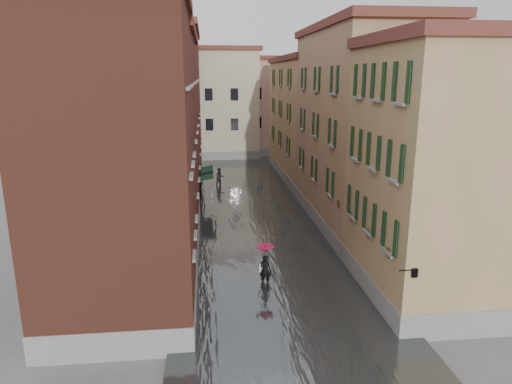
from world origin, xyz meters
TOP-DOWN VIEW (x-y plane):
  - ground at (0.00, 0.00)m, footprint 120.00×120.00m
  - floodwater at (0.00, 13.00)m, footprint 10.00×60.00m
  - building_left_near at (-7.00, -2.00)m, footprint 6.00×8.00m
  - building_left_mid at (-7.00, 9.00)m, footprint 6.00×14.00m
  - building_left_far at (-7.00, 24.00)m, footprint 6.00×16.00m
  - building_right_near at (7.00, -2.00)m, footprint 6.00×8.00m
  - building_right_mid at (7.00, 9.00)m, footprint 6.00×14.00m
  - building_right_far at (7.00, 24.00)m, footprint 6.00×16.00m
  - building_end_cream at (-3.00, 38.00)m, footprint 12.00×9.00m
  - building_end_pink at (6.00, 40.00)m, footprint 10.00×9.00m
  - awning_near at (-3.49, 13.88)m, footprint 1.09×2.84m
  - awning_far at (-3.48, 15.98)m, footprint 1.09×3.40m
  - wall_lantern at (4.33, -6.00)m, footprint 0.71×0.22m
  - window_planters at (4.12, 0.48)m, footprint 0.59×10.40m
  - pedestrian_main at (-0.61, -0.35)m, footprint 0.90×0.90m
  - pedestrian_far at (-2.24, 20.43)m, footprint 1.09×0.97m

SIDE VIEW (x-z plane):
  - ground at x=0.00m, z-range 0.00..0.00m
  - floodwater at x=0.00m, z-range 0.00..0.20m
  - pedestrian_far at x=-2.24m, z-range 0.00..1.85m
  - pedestrian_main at x=-0.61m, z-range 0.20..2.26m
  - awning_near at x=-3.49m, z-range 1.06..3.86m
  - awning_far at x=-3.48m, z-range 1.08..3.88m
  - wall_lantern at x=4.33m, z-range 2.83..3.18m
  - window_planters at x=4.12m, z-range 3.09..3.93m
  - building_right_near at x=7.00m, z-range 0.00..11.50m
  - building_right_far at x=7.00m, z-range 0.00..11.50m
  - building_end_pink at x=6.00m, z-range 0.00..12.00m
  - building_left_mid at x=-7.00m, z-range 0.00..12.50m
  - building_left_near at x=-7.00m, z-range 0.00..13.00m
  - building_right_mid at x=7.00m, z-range 0.00..13.00m
  - building_end_cream at x=-3.00m, z-range 0.00..13.00m
  - building_left_far at x=-7.00m, z-range 0.00..14.00m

